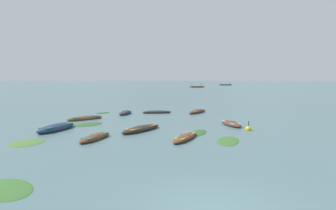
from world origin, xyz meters
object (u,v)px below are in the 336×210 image
at_px(rowboat_3, 95,137).
at_px(rowboat_6, 185,137).
at_px(rowboat_0, 141,129).
at_px(rowboat_8, 197,111).
at_px(mooring_buoy, 248,129).
at_px(ferry_0, 197,87).
at_px(rowboat_5, 125,113).
at_px(rowboat_2, 56,128).
at_px(ferry_1, 225,85).
at_px(rowboat_7, 85,118).
at_px(rowboat_1, 231,124).
at_px(rowboat_4, 157,112).

bearing_deg(rowboat_3, rowboat_6, -2.46).
height_order(rowboat_0, rowboat_3, rowboat_0).
distance_m(rowboat_8, mooring_buoy, 11.84).
bearing_deg(mooring_buoy, ferry_0, 82.99).
height_order(rowboat_0, rowboat_5, rowboat_5).
bearing_deg(rowboat_8, rowboat_2, -140.32).
xyz_separation_m(rowboat_5, rowboat_6, (5.43, -13.68, -0.04)).
bearing_deg(ferry_1, rowboat_7, -109.38).
distance_m(rowboat_1, mooring_buoy, 2.47).
distance_m(rowboat_4, rowboat_7, 8.85).
height_order(rowboat_3, rowboat_4, rowboat_3).
bearing_deg(rowboat_2, rowboat_6, -21.15).
xyz_separation_m(rowboat_3, ferry_1, (55.20, 174.69, 0.30)).
distance_m(rowboat_2, rowboat_4, 13.47).
bearing_deg(rowboat_4, rowboat_7, -145.73).
height_order(rowboat_1, rowboat_4, rowboat_1).
bearing_deg(rowboat_2, rowboat_1, 6.21).
height_order(rowboat_4, rowboat_8, rowboat_8).
height_order(ferry_0, mooring_buoy, ferry_0).
distance_m(rowboat_0, ferry_1, 179.45).
bearing_deg(mooring_buoy, rowboat_0, 178.60).
xyz_separation_m(rowboat_1, ferry_0, (15.31, 116.20, 0.30)).
distance_m(rowboat_3, ferry_1, 183.20).
bearing_deg(rowboat_8, rowboat_3, -122.79).
bearing_deg(rowboat_1, rowboat_0, -164.64).
height_order(rowboat_3, ferry_1, ferry_1).
distance_m(rowboat_5, rowboat_8, 8.68).
xyz_separation_m(rowboat_2, rowboat_8, (13.08, 10.85, -0.04)).
xyz_separation_m(rowboat_4, rowboat_8, (4.93, 0.12, 0.03)).
xyz_separation_m(rowboat_0, rowboat_7, (-5.94, 6.31, -0.00)).
distance_m(rowboat_2, rowboat_6, 10.60).
relative_size(rowboat_3, rowboat_7, 0.96).
relative_size(rowboat_2, mooring_buoy, 4.85).
xyz_separation_m(rowboat_3, rowboat_8, (9.29, 14.41, 0.02)).
height_order(rowboat_6, ferry_1, ferry_1).
relative_size(rowboat_0, rowboat_6, 1.13).
distance_m(rowboat_6, ferry_1, 181.71).
height_order(rowboat_1, rowboat_8, rowboat_8).
xyz_separation_m(rowboat_4, mooring_buoy, (7.19, -11.50, -0.03)).
height_order(rowboat_0, ferry_1, ferry_1).
height_order(rowboat_3, rowboat_6, rowboat_3).
bearing_deg(ferry_1, rowboat_1, -104.67).
relative_size(rowboat_4, rowboat_8, 0.91).
bearing_deg(rowboat_6, rowboat_7, 133.40).
xyz_separation_m(rowboat_7, ferry_1, (58.16, 165.37, 0.29)).
relative_size(rowboat_1, mooring_buoy, 3.87).
bearing_deg(rowboat_8, ferry_1, 74.01).
xyz_separation_m(rowboat_3, rowboat_4, (4.35, 14.29, -0.01)).
bearing_deg(rowboat_2, rowboat_8, 39.68).
relative_size(rowboat_4, ferry_0, 0.45).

